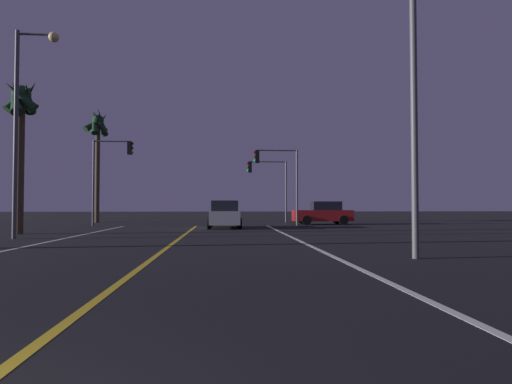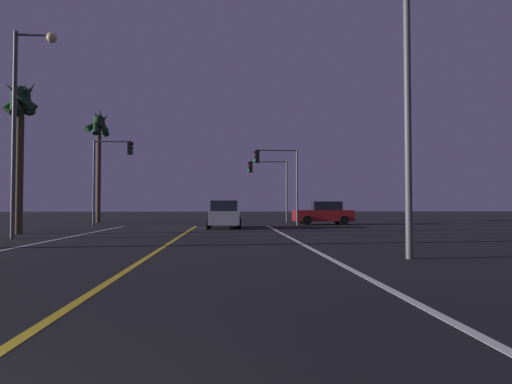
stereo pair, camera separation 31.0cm
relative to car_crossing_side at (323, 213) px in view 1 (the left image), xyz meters
The scene contains 11 objects.
lane_edge_right 19.49m from the car_crossing_side, 102.91° to the right, with size 0.16×34.12×0.01m, color silver.
lane_center_divider 21.11m from the car_crossing_side, 115.92° to the right, with size 0.16×34.12×0.01m, color gold.
car_crossing_side is the anchor object (origin of this frame).
car_ahead_far 8.73m from the car_crossing_side, 146.76° to the right, with size 2.02×4.30×1.70m.
traffic_light_near_right 5.04m from the car_crossing_side, 158.89° to the right, with size 3.14×0.36×5.35m.
traffic_light_near_left 15.49m from the car_crossing_side, behind, with size 2.75×0.36×5.87m.
traffic_light_far_right 6.33m from the car_crossing_side, 132.91° to the left, with size 3.33×0.36×5.09m.
street_lamp_right_near 21.41m from the car_crossing_side, 97.85° to the right, with size 2.54×0.44×8.23m.
street_lamp_left_mid 20.91m from the car_crossing_side, 140.84° to the right, with size 1.82×0.44×8.89m.
palm_tree_left_mid 20.60m from the car_crossing_side, 150.79° to the right, with size 1.96×2.13×7.84m.
palm_tree_left_far 19.44m from the car_crossing_side, 165.39° to the left, with size 2.12×2.24×9.43m.
Camera 1 is at (1.87, -1.97, 1.40)m, focal length 30.72 mm.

